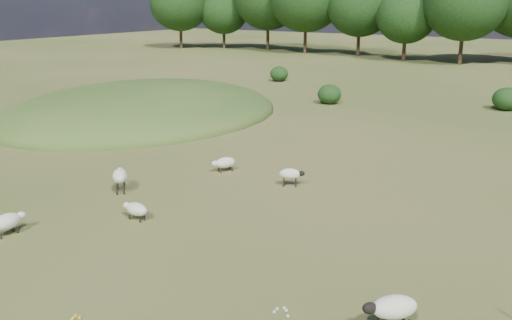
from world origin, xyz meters
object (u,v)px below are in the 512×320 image
at_px(sheep_6, 7,222).
at_px(sheep_3, 120,176).
at_px(sheep_5, 393,308).
at_px(sheep_0, 291,174).
at_px(sheep_4, 225,163).
at_px(sheep_1, 136,209).

bearing_deg(sheep_6, sheep_3, 1.58).
relative_size(sheep_3, sheep_5, 0.98).
relative_size(sheep_0, sheep_4, 0.93).
bearing_deg(sheep_4, sheep_3, 6.10).
bearing_deg(sheep_0, sheep_6, -147.20).
distance_m(sheep_0, sheep_1, 6.57).
distance_m(sheep_0, sheep_5, 10.62).
bearing_deg(sheep_6, sheep_1, -37.91).
bearing_deg(sheep_4, sheep_6, 18.01).
bearing_deg(sheep_5, sheep_6, -37.66).
height_order(sheep_0, sheep_5, sheep_5).
height_order(sheep_1, sheep_6, sheep_6).
distance_m(sheep_4, sheep_6, 9.55).
height_order(sheep_3, sheep_5, sheep_5).
distance_m(sheep_1, sheep_4, 6.26).
height_order(sheep_0, sheep_3, sheep_3).
bearing_deg(sheep_6, sheep_0, -28.61).
bearing_deg(sheep_1, sheep_6, 53.14).
relative_size(sheep_0, sheep_1, 0.98).
height_order(sheep_1, sheep_3, sheep_3).
xyz_separation_m(sheep_0, sheep_3, (-5.24, -4.21, 0.13)).
distance_m(sheep_3, sheep_6, 4.99).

